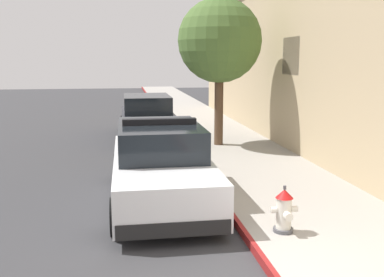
# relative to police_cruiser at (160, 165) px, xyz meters

# --- Properties ---
(ground_plane) EXTENTS (32.84, 60.00, 0.20)m
(ground_plane) POSITION_rel_police_cruiser_xyz_m (-3.28, 5.93, -0.84)
(ground_plane) COLOR #353538
(sidewalk_pavement) EXTENTS (3.02, 60.00, 0.14)m
(sidewalk_pavement) POSITION_rel_police_cruiser_xyz_m (2.72, 5.93, -0.67)
(sidewalk_pavement) COLOR #9E9991
(sidewalk_pavement) RESTS_ON ground
(curb_painted_edge) EXTENTS (0.08, 60.00, 0.14)m
(curb_painted_edge) POSITION_rel_police_cruiser_xyz_m (1.17, 5.93, -0.67)
(curb_painted_edge) COLOR maroon
(curb_painted_edge) RESTS_ON ground
(police_cruiser) EXTENTS (1.94, 4.84, 1.68)m
(police_cruiser) POSITION_rel_police_cruiser_xyz_m (0.00, 0.00, 0.00)
(police_cruiser) COLOR white
(police_cruiser) RESTS_ON ground
(parked_car_silver_ahead) EXTENTS (1.94, 4.84, 1.56)m
(parked_car_silver_ahead) POSITION_rel_police_cruiser_xyz_m (0.14, 7.29, -0.00)
(parked_car_silver_ahead) COLOR black
(parked_car_silver_ahead) RESTS_ON ground
(fire_hydrant) EXTENTS (0.44, 0.40, 0.76)m
(fire_hydrant) POSITION_rel_police_cruiser_xyz_m (1.77, -2.34, -0.26)
(fire_hydrant) COLOR #4C4C51
(fire_hydrant) RESTS_ON sidewalk_pavement
(street_tree) EXTENTS (2.62, 2.62, 4.60)m
(street_tree) POSITION_rel_police_cruiser_xyz_m (2.30, 4.98, 2.67)
(street_tree) COLOR brown
(street_tree) RESTS_ON sidewalk_pavement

